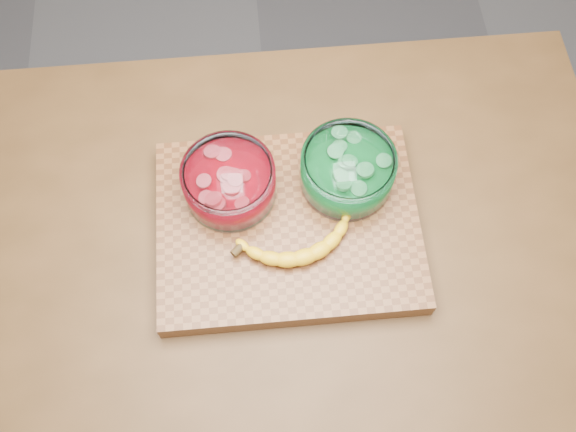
{
  "coord_description": "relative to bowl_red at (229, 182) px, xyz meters",
  "views": [
    {
      "loc": [
        -0.04,
        -0.45,
        1.94
      ],
      "look_at": [
        0.0,
        0.0,
        0.96
      ],
      "focal_mm": 40.0,
      "sensor_mm": 36.0,
      "label": 1
    }
  ],
  "objects": [
    {
      "name": "ground",
      "position": [
        0.09,
        -0.06,
        -0.98
      ],
      "size": [
        3.5,
        3.5,
        0.0
      ],
      "primitive_type": "plane",
      "color": "#4F4F53",
      "rests_on": "ground"
    },
    {
      "name": "counter",
      "position": [
        0.09,
        -0.06,
        -0.53
      ],
      "size": [
        1.2,
        0.8,
        0.9
      ],
      "primitive_type": "cube",
      "color": "#492E16",
      "rests_on": "ground"
    },
    {
      "name": "cutting_board",
      "position": [
        0.09,
        -0.06,
        -0.06
      ],
      "size": [
        0.45,
        0.35,
        0.04
      ],
      "primitive_type": "cube",
      "color": "brown",
      "rests_on": "counter"
    },
    {
      "name": "bowl_red",
      "position": [
        0.0,
        0.0,
        0.0
      ],
      "size": [
        0.16,
        0.16,
        0.07
      ],
      "color": "white",
      "rests_on": "cutting_board"
    },
    {
      "name": "bowl_green",
      "position": [
        0.2,
        0.0,
        0.0
      ],
      "size": [
        0.16,
        0.16,
        0.08
      ],
      "color": "white",
      "rests_on": "cutting_board"
    },
    {
      "name": "banana",
      "position": [
        0.1,
        -0.11,
        -0.02
      ],
      "size": [
        0.23,
        0.12,
        0.03
      ],
      "primitive_type": null,
      "color": "gold",
      "rests_on": "cutting_board"
    }
  ]
}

